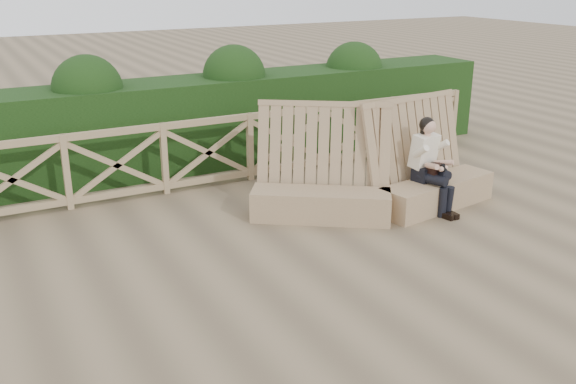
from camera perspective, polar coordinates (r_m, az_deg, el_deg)
name	(u,v)px	position (r m, az deg, el deg)	size (l,w,h in m)	color
ground	(325,273)	(7.35, 3.28, -7.24)	(60.00, 60.00, 0.00)	brown
bench	(378,185)	(9.11, 8.03, 0.61)	(3.61, 1.72, 1.55)	#937454
woman	(430,162)	(9.22, 12.53, 2.63)	(0.43, 0.84, 1.33)	black
guardrail	(208,152)	(10.09, -7.10, 3.51)	(10.10, 0.09, 1.10)	#8C7051
hedge	(182,124)	(11.14, -9.43, 5.94)	(12.00, 1.20, 1.50)	black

